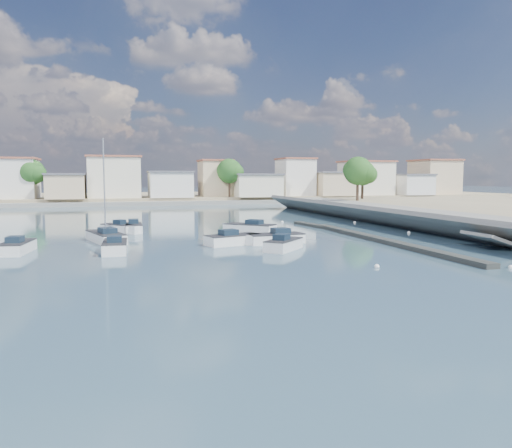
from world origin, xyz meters
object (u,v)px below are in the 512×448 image
(motorboat_a, at_px, (18,247))
(motorboat_g, at_px, (134,228))
(motorboat_d, at_px, (273,239))
(motorboat_e, at_px, (115,247))
(motorboat_b, at_px, (285,245))
(motorboat_c, at_px, (247,228))
(motorboat_f, at_px, (116,228))
(motorboat_h, at_px, (236,240))
(sailboat, at_px, (105,237))

(motorboat_a, bearing_deg, motorboat_g, 53.09)
(motorboat_g, bearing_deg, motorboat_d, -47.63)
(motorboat_e, bearing_deg, motorboat_b, -10.40)
(motorboat_c, height_order, motorboat_f, same)
(motorboat_d, height_order, motorboat_h, same)
(motorboat_f, xyz_separation_m, motorboat_h, (9.53, -12.20, 0.00))
(motorboat_f, xyz_separation_m, motorboat_g, (1.73, -0.59, 0.00))
(sailboat, bearing_deg, motorboat_b, -33.37)
(motorboat_d, relative_size, motorboat_h, 1.03)
(motorboat_d, relative_size, motorboat_f, 1.55)
(motorboat_b, relative_size, motorboat_g, 0.86)
(motorboat_g, bearing_deg, sailboat, -111.35)
(motorboat_c, relative_size, motorboat_h, 0.99)
(motorboat_c, xyz_separation_m, motorboat_e, (-12.86, -10.43, -0.00))
(motorboat_d, height_order, motorboat_e, same)
(motorboat_b, bearing_deg, motorboat_h, 126.17)
(motorboat_d, bearing_deg, motorboat_b, -92.73)
(motorboat_b, bearing_deg, motorboat_g, 124.49)
(motorboat_b, relative_size, sailboat, 0.45)
(motorboat_e, xyz_separation_m, sailboat, (-0.86, 6.49, 0.04))
(motorboat_f, height_order, motorboat_g, same)
(motorboat_g, bearing_deg, motorboat_b, -55.51)
(motorboat_g, height_order, sailboat, sailboat)
(motorboat_a, relative_size, motorboat_c, 0.93)
(motorboat_b, distance_m, sailboat, 15.97)
(motorboat_a, bearing_deg, motorboat_c, 23.77)
(motorboat_f, distance_m, motorboat_g, 1.83)
(motorboat_a, relative_size, motorboat_h, 0.92)
(motorboat_h, bearing_deg, motorboat_b, -53.83)
(motorboat_e, relative_size, motorboat_g, 1.02)
(motorboat_e, bearing_deg, motorboat_g, 82.33)
(motorboat_b, distance_m, motorboat_c, 12.72)
(motorboat_c, distance_m, motorboat_d, 9.07)
(motorboat_c, bearing_deg, motorboat_d, -91.34)
(motorboat_d, relative_size, sailboat, 0.59)
(motorboat_h, bearing_deg, motorboat_d, -5.70)
(motorboat_g, distance_m, sailboat, 7.27)
(motorboat_a, height_order, motorboat_f, same)
(motorboat_a, distance_m, motorboat_f, 13.97)
(sailboat, bearing_deg, motorboat_h, -24.82)
(motorboat_b, relative_size, motorboat_d, 0.75)
(motorboat_e, relative_size, motorboat_f, 1.38)
(motorboat_c, height_order, motorboat_d, same)
(motorboat_b, distance_m, motorboat_d, 3.65)
(motorboat_a, bearing_deg, motorboat_e, -14.14)
(motorboat_f, bearing_deg, motorboat_g, -18.89)
(motorboat_d, distance_m, motorboat_f, 17.75)
(motorboat_c, bearing_deg, motorboat_b, -91.74)
(motorboat_b, distance_m, motorboat_f, 20.37)
(motorboat_c, distance_m, motorboat_f, 13.26)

